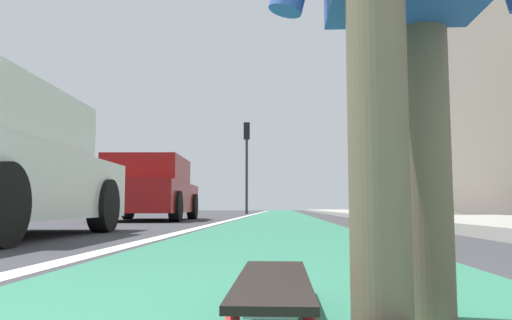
{
  "coord_description": "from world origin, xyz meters",
  "views": [
    {
      "loc": [
        -0.37,
        -0.06,
        0.31
      ],
      "look_at": [
        10.34,
        0.49,
        1.33
      ],
      "focal_mm": 35.11,
      "sensor_mm": 36.0,
      "label": 1
    }
  ],
  "objects_px": {
    "traffic_light": "(247,151)",
    "street_tree_mid": "(396,91)",
    "skateboard": "(273,285)",
    "parked_car_mid": "(149,190)"
  },
  "relations": [
    {
      "from": "parked_car_mid",
      "to": "skateboard",
      "type": "bearing_deg",
      "value": -163.15
    },
    {
      "from": "parked_car_mid",
      "to": "street_tree_mid",
      "type": "xyz_separation_m",
      "value": [
        2.04,
        -6.35,
        2.82
      ]
    },
    {
      "from": "parked_car_mid",
      "to": "street_tree_mid",
      "type": "distance_m",
      "value": 7.24
    },
    {
      "from": "skateboard",
      "to": "street_tree_mid",
      "type": "height_order",
      "value": "street_tree_mid"
    },
    {
      "from": "skateboard",
      "to": "street_tree_mid",
      "type": "distance_m",
      "value": 13.28
    },
    {
      "from": "skateboard",
      "to": "parked_car_mid",
      "type": "height_order",
      "value": "parked_car_mid"
    },
    {
      "from": "traffic_light",
      "to": "street_tree_mid",
      "type": "height_order",
      "value": "street_tree_mid"
    },
    {
      "from": "skateboard",
      "to": "street_tree_mid",
      "type": "relative_size",
      "value": 0.18
    },
    {
      "from": "parked_car_mid",
      "to": "traffic_light",
      "type": "relative_size",
      "value": 0.99
    },
    {
      "from": "street_tree_mid",
      "to": "skateboard",
      "type": "bearing_deg",
      "value": 165.53
    }
  ]
}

